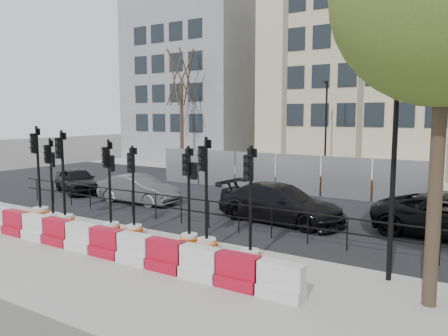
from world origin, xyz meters
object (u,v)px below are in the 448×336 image
Objects in this scene: traffic_signal_a at (40,200)px; traffic_signal_h at (250,240)px; traffic_signal_d at (110,212)px; car_a at (77,180)px; lamp_post_near at (394,145)px; car_c at (281,203)px.

traffic_signal_a is 1.12× the size of traffic_signal_h.
traffic_signal_d is 0.77× the size of car_a.
traffic_signal_d is at bearing -177.61° from traffic_signal_h.
lamp_post_near is at bearing 15.56° from traffic_signal_h.
traffic_signal_a is at bearing -120.35° from car_a.
lamp_post_near is 1.92× the size of traffic_signal_d.
car_c is at bearing 65.27° from traffic_signal_d.
lamp_post_near reaches higher than car_c.
traffic_signal_h is at bearing 16.05° from traffic_signal_d.
traffic_signal_h reaches higher than traffic_signal_d.
traffic_signal_d is 8.62m from car_a.
traffic_signal_d is at bearing 12.71° from traffic_signal_a.
car_c is at bearing -67.86° from car_a.
lamp_post_near is 16.66m from car_a.
lamp_post_near is 1.47× the size of car_a.
traffic_signal_a is 9.09m from car_c.
traffic_signal_d is at bearing -176.28° from lamp_post_near.
car_a is at bearing 95.08° from car_c.
lamp_post_near is 12.84m from traffic_signal_a.
traffic_signal_h is at bearing -168.26° from lamp_post_near.
traffic_signal_d is 0.62× the size of car_c.
car_a is at bearing 141.21° from traffic_signal_a.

